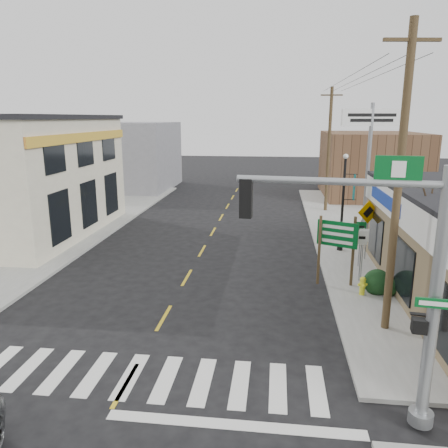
# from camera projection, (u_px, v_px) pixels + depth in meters

# --- Properties ---
(ground) EXTENTS (140.00, 140.00, 0.00)m
(ground) POSITION_uv_depth(u_px,v_px,m) (126.00, 385.00, 11.52)
(ground) COLOR black
(ground) RESTS_ON ground
(sidewalk_right) EXTENTS (6.00, 38.00, 0.13)m
(sidewalk_right) POSITION_uv_depth(u_px,v_px,m) (374.00, 250.00, 23.00)
(sidewalk_right) COLOR gray
(sidewalk_right) RESTS_ON ground
(sidewalk_left) EXTENTS (6.00, 38.00, 0.13)m
(sidewalk_left) POSITION_uv_depth(u_px,v_px,m) (51.00, 239.00, 25.09)
(sidewalk_left) COLOR gray
(sidewalk_left) RESTS_ON ground
(center_line) EXTENTS (0.12, 56.00, 0.01)m
(center_line) POSITION_uv_depth(u_px,v_px,m) (187.00, 277.00, 19.24)
(center_line) COLOR gold
(center_line) RESTS_ON ground
(crosswalk) EXTENTS (11.00, 2.20, 0.01)m
(crosswalk) POSITION_uv_depth(u_px,v_px,m) (131.00, 376.00, 11.91)
(crosswalk) COLOR silver
(crosswalk) RESTS_ON ground
(bldg_distant_right) EXTENTS (8.00, 10.00, 5.60)m
(bldg_distant_right) POSITION_uv_depth(u_px,v_px,m) (371.00, 165.00, 38.39)
(bldg_distant_right) COLOR brown
(bldg_distant_right) RESTS_ON ground
(bldg_distant_left) EXTENTS (9.00, 10.00, 6.40)m
(bldg_distant_left) POSITION_uv_depth(u_px,v_px,m) (126.00, 156.00, 42.90)
(bldg_distant_left) COLOR gray
(bldg_distant_left) RESTS_ON ground
(traffic_signal_pole) EXTENTS (4.74, 0.38, 6.00)m
(traffic_signal_pole) POSITION_uv_depth(u_px,v_px,m) (403.00, 273.00, 9.13)
(traffic_signal_pole) COLOR gray
(traffic_signal_pole) RESTS_ON sidewalk_right
(guide_sign) EXTENTS (1.66, 0.14, 2.91)m
(guide_sign) POSITION_uv_depth(u_px,v_px,m) (337.00, 241.00, 17.62)
(guide_sign) COLOR #4D3B23
(guide_sign) RESTS_ON sidewalk_right
(fire_hydrant) EXTENTS (0.23, 0.23, 0.74)m
(fire_hydrant) POSITION_uv_depth(u_px,v_px,m) (363.00, 285.00, 16.97)
(fire_hydrant) COLOR yellow
(fire_hydrant) RESTS_ON sidewalk_right
(ped_crossing_sign) EXTENTS (1.14, 0.08, 2.93)m
(ped_crossing_sign) POSITION_uv_depth(u_px,v_px,m) (368.00, 219.00, 20.87)
(ped_crossing_sign) COLOR gray
(ped_crossing_sign) RESTS_ON sidewalk_right
(lamp_post) EXTENTS (0.65, 0.51, 4.98)m
(lamp_post) POSITION_uv_depth(u_px,v_px,m) (344.00, 195.00, 22.12)
(lamp_post) COLOR black
(lamp_post) RESTS_ON sidewalk_right
(dance_center_sign) EXTENTS (3.55, 0.22, 7.54)m
(dance_center_sign) POSITION_uv_depth(u_px,v_px,m) (370.00, 138.00, 24.61)
(dance_center_sign) COLOR gray
(dance_center_sign) RESTS_ON sidewalk_right
(bare_tree) EXTENTS (2.55, 2.55, 5.11)m
(bare_tree) POSITION_uv_depth(u_px,v_px,m) (448.00, 198.00, 15.07)
(bare_tree) COLOR black
(bare_tree) RESTS_ON sidewalk_right
(shrub_back) EXTENTS (1.06, 1.06, 0.80)m
(shrub_back) POSITION_uv_depth(u_px,v_px,m) (377.00, 282.00, 17.23)
(shrub_back) COLOR black
(shrub_back) RESTS_ON sidewalk_right
(utility_pole_near) EXTENTS (1.65, 0.25, 9.49)m
(utility_pole_near) POSITION_uv_depth(u_px,v_px,m) (399.00, 181.00, 13.25)
(utility_pole_near) COLOR #4B3E23
(utility_pole_near) RESTS_ON sidewalk_right
(utility_pole_far) EXTENTS (1.54, 0.23, 8.84)m
(utility_pole_far) POSITION_uv_depth(u_px,v_px,m) (329.00, 149.00, 31.54)
(utility_pole_far) COLOR #3B2E1E
(utility_pole_far) RESTS_ON sidewalk_right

